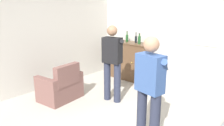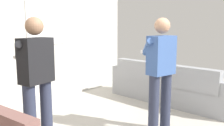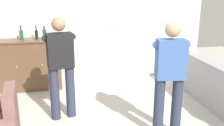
# 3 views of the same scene
# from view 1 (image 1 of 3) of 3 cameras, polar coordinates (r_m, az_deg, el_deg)

# --- Properties ---
(wall_back_with_window) EXTENTS (5.20, 0.15, 2.80)m
(wall_back_with_window) POSITION_cam_1_polar(r_m,az_deg,el_deg) (5.68, 18.84, 7.23)
(wall_back_with_window) COLOR beige
(wall_back_with_window) RESTS_ON ground
(wall_side_left) EXTENTS (0.12, 5.20, 2.80)m
(wall_side_left) POSITION_cam_1_polar(r_m,az_deg,el_deg) (5.56, -20.62, 6.89)
(wall_side_left) COLOR beige
(wall_side_left) RESTS_ON ground
(armchair) EXTENTS (0.74, 0.95, 0.85)m
(armchair) POSITION_cam_1_polar(r_m,az_deg,el_deg) (5.08, -13.17, -6.20)
(armchair) COLOR brown
(armchair) RESTS_ON ground
(sideboard_cabinet) EXTENTS (1.29, 0.49, 1.08)m
(sideboard_cabinet) POSITION_cam_1_polar(r_m,az_deg,el_deg) (6.26, 4.65, 0.58)
(sideboard_cabinet) COLOR brown
(sideboard_cabinet) RESTS_ON ground
(bottle_wine_green) EXTENTS (0.06, 0.06, 0.29)m
(bottle_wine_green) POSITION_cam_1_polar(r_m,az_deg,el_deg) (6.07, 6.26, 6.24)
(bottle_wine_green) COLOR black
(bottle_wine_green) RESTS_ON sideboard_cabinet
(bottle_liquor_amber) EXTENTS (0.08, 0.08, 0.28)m
(bottle_liquor_amber) POSITION_cam_1_polar(r_m,az_deg,el_deg) (5.91, 7.14, 6.08)
(bottle_liquor_amber) COLOR #1E4C23
(bottle_liquor_amber) RESTS_ON sideboard_cabinet
(bottle_spirits_clear) EXTENTS (0.08, 0.08, 0.30)m
(bottle_spirits_clear) POSITION_cam_1_polar(r_m,az_deg,el_deg) (6.24, 3.94, 6.61)
(bottle_spirits_clear) COLOR #1E4C23
(bottle_spirits_clear) RESTS_ON sideboard_cabinet
(person_standing_left) EXTENTS (0.55, 0.51, 1.68)m
(person_standing_left) POSITION_cam_1_polar(r_m,az_deg,el_deg) (4.71, 0.12, 0.78)
(person_standing_left) COLOR #282D42
(person_standing_left) RESTS_ON ground
(person_standing_right) EXTENTS (0.55, 0.50, 1.68)m
(person_standing_right) POSITION_cam_1_polar(r_m,az_deg,el_deg) (3.21, 9.88, -6.34)
(person_standing_right) COLOR #282D42
(person_standing_right) RESTS_ON ground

